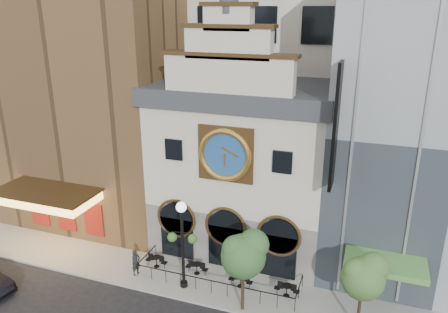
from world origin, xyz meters
TOP-DOWN VIEW (x-y plane):
  - ground at (0.00, 0.00)m, footprint 120.00×120.00m
  - sidewalk at (0.00, 2.50)m, footprint 44.00×5.00m
  - clock_building at (0.00, 7.82)m, footprint 12.60×8.78m
  - theater_building at (-13.00, 9.96)m, footprint 14.00×15.60m
  - retail_building at (12.99, 9.99)m, footprint 14.00×14.40m
  - cafe_railing at (0.00, 2.50)m, footprint 10.60×2.60m
  - bistro_0 at (-4.64, 2.65)m, footprint 1.58×0.68m
  - bistro_1 at (-1.68, 2.82)m, footprint 1.58×0.68m
  - bistro_2 at (1.54, 2.44)m, footprint 1.58×0.68m
  - bistro_3 at (4.54, 2.50)m, footprint 1.58×0.68m
  - pedestrian at (-5.50, 1.40)m, footprint 0.65×0.78m
  - lamppost at (-1.92, 1.25)m, footprint 1.89×0.85m
  - tree_left at (2.36, 0.43)m, footprint 2.71×2.61m
  - tree_right at (8.92, 1.01)m, footprint 2.46×2.37m

SIDE VIEW (x-z plane):
  - ground at x=0.00m, z-range 0.00..0.00m
  - sidewalk at x=0.00m, z-range 0.00..0.15m
  - cafe_railing at x=0.00m, z-range 0.15..1.05m
  - bistro_0 at x=-4.64m, z-range 0.16..1.06m
  - bistro_1 at x=-1.68m, z-range 0.16..1.06m
  - bistro_2 at x=1.54m, z-range 0.16..1.06m
  - bistro_3 at x=4.54m, z-range 0.16..1.06m
  - pedestrian at x=-5.50m, z-range 0.15..1.96m
  - tree_right at x=8.92m, z-range 1.26..6.00m
  - lamppost at x=-1.92m, z-range 0.86..6.84m
  - tree_left at x=2.36m, z-range 1.37..6.59m
  - clock_building at x=0.00m, z-range -2.64..16.01m
  - retail_building at x=12.99m, z-range 0.14..20.14m
  - theater_building at x=-13.00m, z-range 0.10..25.10m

